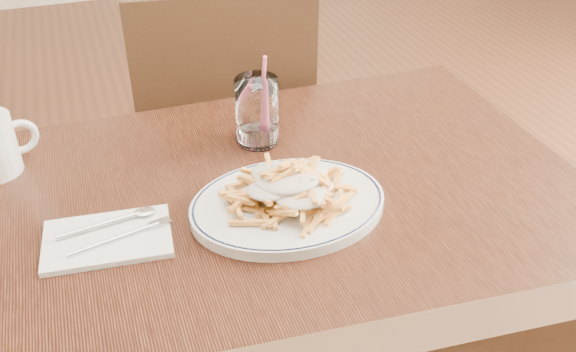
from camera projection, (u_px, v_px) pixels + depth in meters
name	position (u px, v px, depth m)	size (l,w,h in m)	color
table	(254.00, 241.00, 1.14)	(1.20, 0.80, 0.75)	black
chair_far	(227.00, 132.00, 1.73)	(0.51, 0.51, 0.95)	#321E10
fries_plate	(288.00, 205.00, 1.07)	(0.37, 0.33, 0.02)	silver
loaded_fries	(288.00, 184.00, 1.05)	(0.24, 0.21, 0.06)	gold
napkin	(108.00, 239.00, 1.01)	(0.20, 0.13, 0.01)	white
cutlery	(106.00, 233.00, 1.01)	(0.19, 0.10, 0.01)	silver
water_glass	(257.00, 115.00, 1.24)	(0.08, 0.08, 0.18)	white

